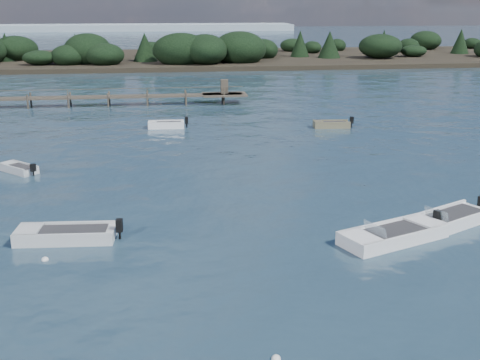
{
  "coord_description": "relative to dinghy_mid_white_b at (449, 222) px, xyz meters",
  "views": [
    {
      "loc": [
        -3.14,
        -19.84,
        11.17
      ],
      "look_at": [
        1.32,
        14.0,
        1.0
      ],
      "focal_mm": 45.0,
      "sensor_mm": 36.0,
      "label": 1
    }
  ],
  "objects": [
    {
      "name": "ground",
      "position": [
        -11.46,
        52.19,
        -0.18
      ],
      "size": [
        400.0,
        400.0,
        0.0
      ],
      "primitive_type": "plane",
      "color": "#182B38",
      "rests_on": "ground"
    },
    {
      "name": "tender_far_grey_b",
      "position": [
        0.87,
        25.23,
        -0.0
      ],
      "size": [
        3.7,
        1.51,
        1.26
      ],
      "color": "#746B4D",
      "rests_on": "ground"
    },
    {
      "name": "dinghy_mid_white_b",
      "position": [
        0.0,
        0.0,
        0.0
      ],
      "size": [
        5.4,
        4.05,
        1.37
      ],
      "color": "silver",
      "rests_on": "ground"
    },
    {
      "name": "far_headland",
      "position": [
        13.54,
        92.19,
        1.79
      ],
      "size": [
        190.0,
        40.0,
        5.8
      ],
      "color": "black",
      "rests_on": "ground"
    },
    {
      "name": "dinghy_mid_grey",
      "position": [
        -19.45,
        0.43,
        -0.0
      ],
      "size": [
        5.17,
        2.1,
        1.29
      ],
      "color": "#AEB4B6",
      "rests_on": "ground"
    },
    {
      "name": "buoy_c",
      "position": [
        -20.05,
        -1.87,
        -0.18
      ],
      "size": [
        0.32,
        0.32,
        0.32
      ],
      "primitive_type": "sphere",
      "color": "silver",
      "rests_on": "ground"
    },
    {
      "name": "tender_far_grey",
      "position": [
        -24.4,
        13.38,
        -0.03
      ],
      "size": [
        2.95,
        2.91,
        1.06
      ],
      "color": "#AEB4B6",
      "rests_on": "ground"
    },
    {
      "name": "tender_far_white",
      "position": [
        -14.23,
        27.09,
        -0.0
      ],
      "size": [
        3.68,
        1.39,
        1.26
      ],
      "color": "silver",
      "rests_on": "ground"
    },
    {
      "name": "buoy_b",
      "position": [
        -5.54,
        -2.0,
        -0.18
      ],
      "size": [
        0.32,
        0.32,
        0.32
      ],
      "primitive_type": "sphere",
      "color": "silver",
      "rests_on": "ground"
    },
    {
      "name": "dinghy_mid_white_a",
      "position": [
        -3.71,
        -1.72,
        -0.0
      ],
      "size": [
        5.89,
        3.94,
        1.37
      ],
      "color": "silver",
      "rests_on": "ground"
    },
    {
      "name": "buoy_a",
      "position": [
        -11.21,
        -10.91,
        -0.18
      ],
      "size": [
        0.32,
        0.32,
        0.32
      ],
      "primitive_type": "sphere",
      "color": "silver",
      "rests_on": "ground"
    }
  ]
}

